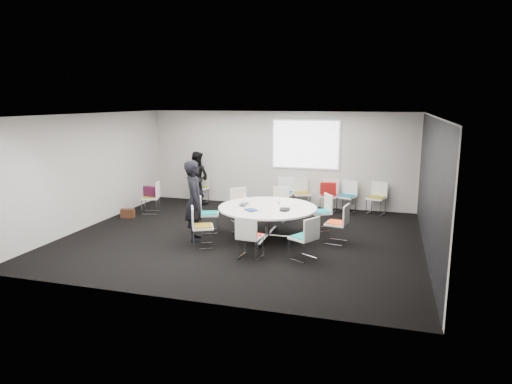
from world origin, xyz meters
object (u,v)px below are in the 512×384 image
(chair_ring_c, at_px, (278,211))
(chair_ring_e, at_px, (209,221))
(person_back, at_px, (197,178))
(brown_bag, at_px, (128,213))
(chair_ring_g, at_px, (250,245))
(cup, at_px, (279,202))
(chair_back_a, at_px, (285,199))
(maroon_bag, at_px, (150,191))
(chair_ring_f, at_px, (202,234))
(person_main, at_px, (195,201))
(laptop, at_px, (246,205))
(chair_ring_a, at_px, (337,231))
(chair_ring_h, at_px, (304,246))
(chair_spare_left, at_px, (151,204))
(chair_back_b, at_px, (302,199))
(chair_back_c, at_px, (329,201))
(chair_ring_d, at_px, (241,212))
(chair_person_back, at_px, (200,193))
(chair_ring_b, at_px, (320,219))
(chair_back_d, at_px, (346,202))
(chair_back_e, at_px, (376,204))
(conference_table, at_px, (268,215))

(chair_ring_c, relative_size, chair_ring_e, 1.00)
(person_back, bearing_deg, brown_bag, 77.22)
(chair_ring_g, bearing_deg, cup, 90.89)
(chair_back_a, bearing_deg, chair_ring_g, 88.82)
(chair_back_a, xyz_separation_m, maroon_bag, (-3.46, -1.67, 0.34))
(chair_ring_f, xyz_separation_m, chair_back_a, (0.90, 4.04, 0.00))
(chair_ring_f, distance_m, chair_back_a, 4.14)
(person_main, bearing_deg, laptop, -79.98)
(chair_ring_a, bearing_deg, chair_ring_g, 143.29)
(chair_ring_h, relative_size, chair_spare_left, 1.00)
(chair_spare_left, bearing_deg, chair_back_b, -83.80)
(chair_ring_a, relative_size, chair_back_a, 1.00)
(chair_back_b, bearing_deg, person_back, -20.50)
(person_main, distance_m, person_back, 3.78)
(chair_back_c, height_order, brown_bag, chair_back_c)
(cup, bearing_deg, chair_ring_d, 145.63)
(chair_ring_c, height_order, maroon_bag, chair_ring_c)
(chair_ring_e, bearing_deg, cup, 79.21)
(chair_ring_h, bearing_deg, chair_person_back, 73.90)
(chair_ring_a, relative_size, chair_spare_left, 1.00)
(chair_ring_f, xyz_separation_m, person_main, (-0.34, 0.41, 0.63))
(chair_ring_e, bearing_deg, chair_ring_g, 24.79)
(chair_ring_b, height_order, laptop, chair_ring_b)
(brown_bag, bearing_deg, chair_back_b, 28.48)
(chair_ring_d, height_order, chair_spare_left, same)
(chair_back_c, xyz_separation_m, laptop, (-1.53, -2.98, 0.47))
(person_main, bearing_deg, maroon_bag, 25.52)
(chair_back_c, xyz_separation_m, chair_person_back, (-3.99, 0.01, 0.00))
(chair_spare_left, distance_m, brown_bag, 0.75)
(chair_ring_a, distance_m, chair_back_a, 3.49)
(chair_spare_left, bearing_deg, chair_ring_a, -120.91)
(chair_ring_e, height_order, chair_back_d, same)
(maroon_bag, bearing_deg, laptop, -22.17)
(chair_back_e, bearing_deg, chair_ring_b, 78.20)
(chair_back_b, distance_m, chair_back_d, 1.29)
(chair_back_c, xyz_separation_m, person_main, (-2.53, -3.63, 0.63))
(chair_ring_b, height_order, chair_ring_g, same)
(chair_ring_a, distance_m, chair_back_c, 3.01)
(chair_back_d, relative_size, person_main, 0.48)
(chair_ring_f, distance_m, person_back, 4.32)
(chair_back_a, relative_size, chair_back_e, 1.00)
(chair_ring_g, bearing_deg, chair_ring_e, 141.02)
(chair_ring_b, xyz_separation_m, chair_back_c, (-0.06, 2.03, 0.00))
(conference_table, distance_m, chair_back_e, 3.83)
(chair_ring_b, bearing_deg, chair_ring_a, 177.27)
(chair_back_b, height_order, cup, chair_back_b)
(chair_back_b, distance_m, chair_back_c, 0.80)
(chair_back_b, bearing_deg, laptop, 52.30)
(chair_ring_c, distance_m, person_main, 2.63)
(chair_ring_e, bearing_deg, person_back, -171.89)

